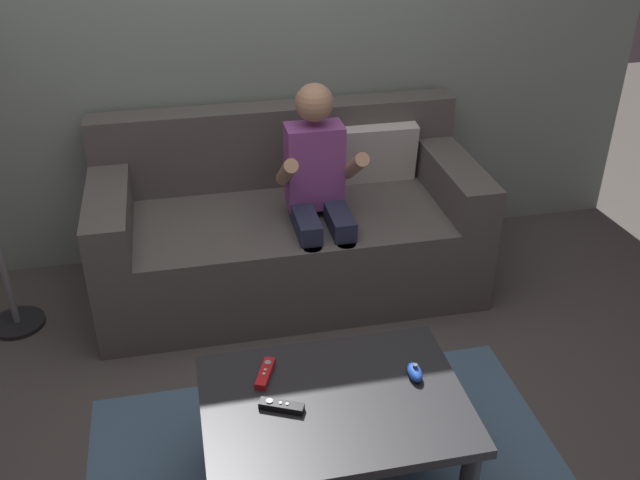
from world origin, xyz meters
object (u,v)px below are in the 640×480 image
couch (288,228)px  game_remote_black_far_corner (281,406)px  person_seated_on_couch (319,189)px  nunchuk_blue (415,372)px  game_remote_red_near_edge (265,373)px  coffee_table (334,415)px

couch → game_remote_black_far_corner: (-0.24, -1.31, 0.12)m
couch → person_seated_on_couch: 0.36m
couch → person_seated_on_couch: bearing=-58.8°
nunchuk_blue → game_remote_black_far_corner: bearing=-172.7°
couch → game_remote_red_near_edge: size_ratio=12.25×
game_remote_red_near_edge → nunchuk_blue: size_ratio=1.59×
couch → coffee_table: 1.31m
game_remote_black_far_corner → game_remote_red_near_edge: bearing=99.5°
coffee_table → nunchuk_blue: (0.28, 0.05, 0.08)m
game_remote_red_near_edge → game_remote_black_far_corner: bearing=-80.5°
person_seated_on_couch → game_remote_red_near_edge: bearing=-111.6°
couch → coffee_table: bearing=-93.3°
coffee_table → game_remote_black_far_corner: size_ratio=5.86×
coffee_table → nunchuk_blue: bearing=10.4°
person_seated_on_couch → nunchuk_blue: (0.10, -1.07, -0.16)m
game_remote_red_near_edge → game_remote_black_far_corner: (0.03, -0.16, 0.00)m
coffee_table → game_remote_black_far_corner: 0.19m
person_seated_on_couch → nunchuk_blue: size_ratio=11.36×
person_seated_on_couch → coffee_table: size_ratio=1.23×
couch → nunchuk_blue: couch is taller
game_remote_black_far_corner → nunchuk_blue: bearing=7.3°
couch → game_remote_black_far_corner: bearing=-100.6°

